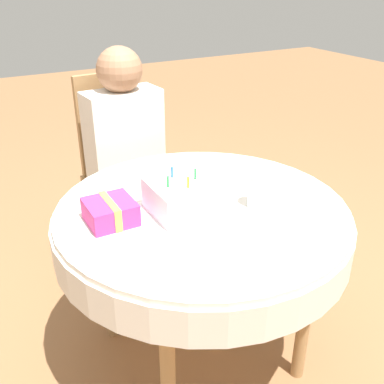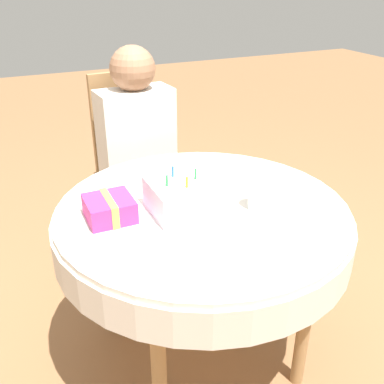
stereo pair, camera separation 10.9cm
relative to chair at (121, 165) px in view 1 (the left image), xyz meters
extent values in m
plane|color=#8C603D|center=(-0.01, -0.88, -0.54)|extent=(12.00, 12.00, 0.00)
cylinder|color=silver|center=(-0.01, -0.88, 0.17)|extent=(1.04, 1.04, 0.02)
cylinder|color=silver|center=(-0.01, -0.88, 0.09)|extent=(1.06, 1.06, 0.13)
cylinder|color=#A37A4C|center=(-0.30, -1.17, -0.19)|extent=(0.05, 0.05, 0.69)
cylinder|color=#A37A4C|center=(0.28, -1.17, -0.19)|extent=(0.05, 0.05, 0.69)
cylinder|color=#A37A4C|center=(-0.30, -0.59, -0.19)|extent=(0.05, 0.05, 0.69)
cylinder|color=#A37A4C|center=(0.28, -0.59, -0.19)|extent=(0.05, 0.05, 0.69)
cube|color=#A37A4C|center=(0.01, -0.07, -0.08)|extent=(0.40, 0.40, 0.04)
cube|color=#A37A4C|center=(-0.01, 0.10, 0.21)|extent=(0.34, 0.06, 0.53)
cylinder|color=#A37A4C|center=(-0.14, -0.25, -0.31)|extent=(0.04, 0.04, 0.44)
cylinder|color=#A37A4C|center=(0.18, -0.22, -0.31)|extent=(0.04, 0.04, 0.44)
cylinder|color=#A37A4C|center=(-0.17, 0.08, -0.31)|extent=(0.04, 0.04, 0.44)
cylinder|color=#A37A4C|center=(0.15, 0.10, -0.31)|extent=(0.04, 0.04, 0.44)
cylinder|color=#9E7051|center=(-0.08, -0.22, -0.30)|extent=(0.09, 0.09, 0.48)
cylinder|color=#9E7051|center=(0.11, -0.21, -0.30)|extent=(0.09, 0.09, 0.48)
cube|color=silver|center=(0.01, -0.07, 0.18)|extent=(0.38, 0.21, 0.47)
sphere|color=#9E7051|center=(0.01, -0.07, 0.51)|extent=(0.22, 0.22, 0.22)
cube|color=white|center=(-0.09, -0.88, 0.18)|extent=(0.26, 0.26, 0.00)
cube|color=white|center=(-0.09, -0.88, 0.23)|extent=(0.21, 0.21, 0.11)
cylinder|color=green|center=(-0.04, -0.88, 0.31)|extent=(0.01, 0.01, 0.04)
cylinder|color=blue|center=(-0.10, -0.83, 0.31)|extent=(0.01, 0.01, 0.04)
cylinder|color=green|center=(-0.15, -0.89, 0.31)|extent=(0.01, 0.01, 0.04)
cylinder|color=gold|center=(-0.09, -0.93, 0.31)|extent=(0.01, 0.01, 0.04)
cylinder|color=silver|center=(0.16, -0.98, 0.24)|extent=(0.08, 0.08, 0.12)
cube|color=#D13384|center=(-0.33, -0.83, 0.22)|extent=(0.16, 0.16, 0.08)
cube|color=#EAE54C|center=(-0.33, -0.83, 0.22)|extent=(0.02, 0.16, 0.08)
camera|label=1|loc=(-0.72, -2.10, 0.95)|focal=42.00mm
camera|label=2|loc=(-0.63, -2.15, 0.95)|focal=42.00mm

